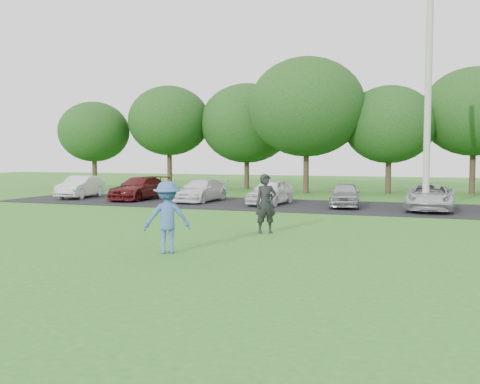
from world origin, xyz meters
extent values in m
plane|color=#2A7220|center=(0.00, 0.00, 0.00)|extent=(100.00, 100.00, 0.00)
cube|color=black|center=(0.00, 13.00, 0.01)|extent=(32.00, 6.50, 0.03)
cylinder|color=#AAAAA5|center=(5.38, 11.95, 4.65)|extent=(0.28, 0.28, 9.29)
imported|color=#3B5FA7|center=(-0.58, -0.25, 0.90)|extent=(1.34, 1.19, 1.80)
cylinder|color=white|center=(-0.68, -0.35, 2.08)|extent=(0.27, 0.27, 0.06)
imported|color=black|center=(0.74, 3.83, 0.93)|extent=(0.81, 0.75, 1.86)
cube|color=black|center=(0.92, 3.65, 1.20)|extent=(0.17, 0.16, 0.10)
imported|color=silver|center=(-13.08, 13.21, 0.65)|extent=(1.91, 3.92, 1.24)
imported|color=#4E1112|center=(-9.30, 13.20, 0.65)|extent=(1.92, 4.32, 1.23)
imported|color=white|center=(-5.68, 13.29, 0.61)|extent=(1.80, 4.04, 1.15)
imported|color=white|center=(-1.80, 12.88, 0.65)|extent=(1.71, 3.73, 1.24)
imported|color=#A2A5A9|center=(1.81, 12.89, 0.61)|extent=(1.79, 3.54, 1.15)
imported|color=silver|center=(5.57, 12.62, 0.62)|extent=(2.08, 4.30, 1.18)
cylinder|color=#38281C|center=(-18.00, 21.60, 1.10)|extent=(0.36, 0.36, 2.20)
ellipsoid|color=#214C19|center=(-18.00, 21.60, 4.15)|extent=(5.20, 5.20, 4.42)
cylinder|color=#38281C|center=(-12.50, 23.00, 1.35)|extent=(0.36, 0.36, 2.70)
ellipsoid|color=#214C19|center=(-12.50, 23.00, 4.93)|extent=(5.94, 5.94, 5.05)
cylinder|color=#38281C|center=(-7.00, 24.40, 1.10)|extent=(0.36, 0.36, 2.20)
ellipsoid|color=#214C19|center=(-7.00, 24.40, 4.71)|extent=(6.68, 6.68, 5.68)
cylinder|color=#38281C|center=(-2.00, 21.60, 1.35)|extent=(0.36, 0.36, 2.70)
ellipsoid|color=#214C19|center=(-2.00, 21.60, 5.48)|extent=(7.42, 7.42, 6.31)
cylinder|color=#38281C|center=(3.00, 23.00, 1.10)|extent=(0.36, 0.36, 2.20)
ellipsoid|color=#214C19|center=(3.00, 23.00, 4.36)|extent=(5.76, 5.76, 4.90)
cylinder|color=#38281C|center=(8.00, 24.40, 1.35)|extent=(0.36, 0.36, 2.70)
ellipsoid|color=#214C19|center=(8.00, 24.40, 5.14)|extent=(6.50, 6.50, 5.53)
camera|label=1|loc=(5.61, -12.09, 2.46)|focal=40.00mm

